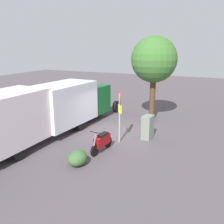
# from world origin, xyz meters

# --- Properties ---
(ground_plane) EXTENTS (60.00, 60.00, 0.00)m
(ground_plane) POSITION_xyz_m (0.00, 0.00, 0.00)
(ground_plane) COLOR #4D464B
(box_truck_near) EXTENTS (7.89, 2.72, 2.87)m
(box_truck_near) POSITION_xyz_m (0.16, -3.00, 1.60)
(box_truck_near) COLOR black
(box_truck_near) RESTS_ON ground
(motorcycle) EXTENTS (1.81, 0.55, 1.20)m
(motorcycle) POSITION_xyz_m (3.06, 0.52, 0.52)
(motorcycle) COLOR black
(motorcycle) RESTS_ON ground
(stop_sign) EXTENTS (0.71, 0.33, 2.88)m
(stop_sign) POSITION_xyz_m (1.65, 0.86, 1.92)
(stop_sign) COLOR #9E9EA3
(stop_sign) RESTS_ON ground
(street_tree) EXTENTS (3.06, 3.06, 5.71)m
(street_tree) POSITION_xyz_m (-3.08, 1.33, 4.14)
(street_tree) COLOR #47301E
(street_tree) RESTS_ON ground
(utility_cabinet) EXTENTS (0.83, 0.56, 1.32)m
(utility_cabinet) POSITION_xyz_m (0.46, 2.07, 0.66)
(utility_cabinet) COLOR slate
(utility_cabinet) RESTS_ON ground
(bike_rack_hoop) EXTENTS (0.85, 0.17, 0.85)m
(bike_rack_hoop) POSITION_xyz_m (0.26, 0.65, 0.00)
(bike_rack_hoop) COLOR #B7B7BC
(bike_rack_hoop) RESTS_ON ground
(shrub_near_sign) EXTENTS (0.99, 0.81, 0.67)m
(shrub_near_sign) POSITION_xyz_m (4.83, 0.21, 0.34)
(shrub_near_sign) COLOR #3A5E31
(shrub_near_sign) RESTS_ON ground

